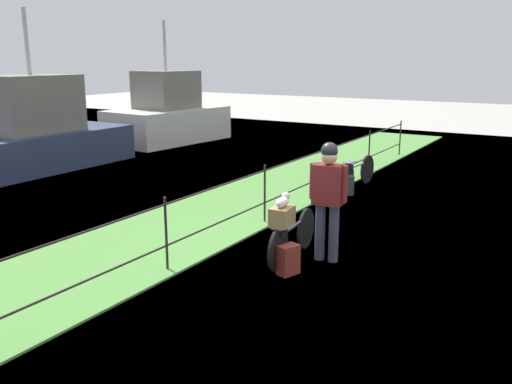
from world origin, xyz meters
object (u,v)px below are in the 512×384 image
object	(u,v)px
terrier_dog	(283,201)
cyclist_person	(328,191)
wooden_crate	(282,216)
moored_boat_far	(167,116)
bicycle_main	(292,237)
mooring_bollard	(349,185)
moored_boat_near	(36,136)
bicycle_parked	(357,173)
backpack_on_paving	(288,260)

from	to	relation	value
terrier_dog	cyclist_person	distance (m)	0.69
terrier_dog	wooden_crate	bearing A→B (deg)	-174.63
wooden_crate	moored_boat_far	bearing A→B (deg)	47.54
bicycle_main	moored_boat_far	xyz separation A→B (m)	(7.72, 8.80, 0.54)
bicycle_main	moored_boat_far	size ratio (longest dim) A/B	0.39
mooring_bollard	moored_boat_far	world-z (taller)	moored_boat_far
cyclist_person	moored_boat_near	bearing A→B (deg)	76.67
bicycle_main	cyclist_person	distance (m)	0.83
mooring_bollard	moored_boat_far	distance (m)	8.94
wooden_crate	mooring_bollard	size ratio (longest dim) A/B	0.87
bicycle_parked	moored_boat_near	xyz separation A→B (m)	(-2.26, 7.76, 0.51)
wooden_crate	moored_boat_far	distance (m)	11.98
cyclist_person	bicycle_parked	distance (m)	4.62
bicycle_parked	wooden_crate	bearing A→B (deg)	-170.24
cyclist_person	moored_boat_far	xyz separation A→B (m)	(7.50, 9.24, -0.14)
bicycle_parked	moored_boat_near	distance (m)	8.09
bicycle_parked	moored_boat_near	size ratio (longest dim) A/B	0.34
terrier_dog	backpack_on_paving	distance (m)	0.78
wooden_crate	moored_boat_near	world-z (taller)	moored_boat_near
moored_boat_far	backpack_on_paving	bearing A→B (deg)	-132.38
terrier_dog	moored_boat_far	world-z (taller)	moored_boat_far
cyclist_person	backpack_on_paving	distance (m)	1.10
moored_boat_near	moored_boat_far	size ratio (longest dim) A/B	1.20
moored_boat_far	mooring_bollard	bearing A→B (deg)	-115.03
wooden_crate	mooring_bollard	distance (m)	4.41
cyclist_person	mooring_bollard	xyz separation A→B (m)	(3.73, 1.15, -0.80)
moored_boat_far	bicycle_main	bearing A→B (deg)	-131.23
cyclist_person	terrier_dog	bearing A→B (deg)	144.53
terrier_dog	mooring_bollard	world-z (taller)	terrier_dog
bicycle_parked	cyclist_person	bearing A→B (deg)	-164.08
moored_boat_near	cyclist_person	bearing A→B (deg)	-103.33
bicycle_parked	bicycle_main	bearing A→B (deg)	-169.89
backpack_on_paving	moored_boat_far	bearing A→B (deg)	65.82
bicycle_main	bicycle_parked	size ratio (longest dim) A/B	0.95
terrier_dog	mooring_bollard	size ratio (longest dim) A/B	0.79
bicycle_parked	moored_boat_far	size ratio (longest dim) A/B	0.41
bicycle_main	wooden_crate	distance (m)	0.56
terrier_dog	bicycle_parked	size ratio (longest dim) A/B	0.19
terrier_dog	backpack_on_paving	xyz separation A→B (m)	(-0.16, -0.18, -0.74)
wooden_crate	moored_boat_far	size ratio (longest dim) A/B	0.08
backpack_on_paving	moored_boat_far	distance (m)	12.22
wooden_crate	moored_boat_near	xyz separation A→B (m)	(2.72, 8.61, 0.11)
bicycle_main	moored_boat_near	size ratio (longest dim) A/B	0.33
bicycle_main	wooden_crate	size ratio (longest dim) A/B	4.62
wooden_crate	bicycle_parked	distance (m)	5.07
wooden_crate	backpack_on_paving	world-z (taller)	wooden_crate
wooden_crate	bicycle_parked	bearing A→B (deg)	9.76
cyclist_person	backpack_on_paving	xyz separation A→B (m)	(-0.72, 0.22, -0.80)
moored_boat_far	terrier_dog	bearing A→B (deg)	-132.38
bicycle_main	mooring_bollard	size ratio (longest dim) A/B	4.01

